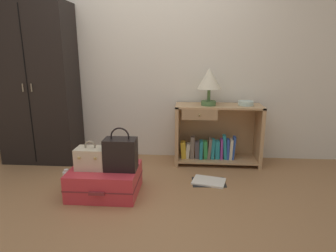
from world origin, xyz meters
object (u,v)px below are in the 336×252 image
(bowl, at_px, (246,103))
(open_book_on_floor, at_px, (209,181))
(handbag, at_px, (121,154))
(bottle, at_px, (67,179))
(train_case, at_px, (91,158))
(table_lamp, at_px, (209,80))
(suitcase_large, at_px, (105,180))
(bookshelf, at_px, (215,136))
(wardrobe, at_px, (38,85))

(bowl, height_order, open_book_on_floor, bowl)
(handbag, xyz_separation_m, open_book_on_floor, (0.84, 0.33, -0.40))
(bowl, relative_size, bottle, 0.88)
(train_case, bearing_deg, bowl, 29.65)
(table_lamp, relative_size, handbag, 1.06)
(suitcase_large, height_order, train_case, train_case)
(train_case, bearing_deg, bookshelf, 36.24)
(train_case, xyz_separation_m, handbag, (0.28, -0.01, 0.05))
(wardrobe, relative_size, train_case, 6.85)
(bowl, height_order, suitcase_large, bowl)
(suitcase_large, bearing_deg, wardrobe, 140.38)
(handbag, height_order, bottle, handbag)
(table_lamp, height_order, bottle, table_lamp)
(suitcase_large, xyz_separation_m, open_book_on_floor, (1.00, 0.31, -0.12))
(bookshelf, relative_size, open_book_on_floor, 2.69)
(bookshelf, height_order, train_case, bookshelf)
(suitcase_large, relative_size, bottle, 3.22)
(train_case, height_order, handbag, handbag)
(table_lamp, distance_m, bowl, 0.50)
(wardrobe, xyz_separation_m, bookshelf, (2.11, 0.05, -0.59))
(train_case, bearing_deg, wardrobe, 136.38)
(train_case, relative_size, handbag, 0.67)
(wardrobe, bearing_deg, suitcase_large, -39.62)
(handbag, bearing_deg, bottle, 171.17)
(wardrobe, xyz_separation_m, open_book_on_floor, (2.02, -0.53, -0.92))
(wardrobe, bearing_deg, bowl, 0.83)
(table_lamp, xyz_separation_m, bowl, (0.43, 0.03, -0.26))
(wardrobe, height_order, train_case, wardrobe)
(bowl, relative_size, handbag, 0.43)
(bookshelf, distance_m, table_lamp, 0.67)
(bookshelf, distance_m, bottle, 1.73)
(bowl, bearing_deg, table_lamp, -176.30)
(bookshelf, height_order, handbag, bookshelf)
(wardrobe, height_order, open_book_on_floor, wardrobe)
(wardrobe, distance_m, table_lamp, 2.02)
(bookshelf, height_order, bottle, bookshelf)
(wardrobe, distance_m, open_book_on_floor, 2.28)
(bowl, xyz_separation_m, suitcase_large, (-1.44, -0.87, -0.61))
(suitcase_large, bearing_deg, bookshelf, 38.66)
(table_lamp, bearing_deg, wardrobe, -179.78)
(bottle, bearing_deg, suitcase_large, -9.61)
(wardrobe, xyz_separation_m, bowl, (2.45, 0.04, -0.19))
(wardrobe, distance_m, bookshelf, 2.20)
(table_lamp, relative_size, bowl, 2.45)
(wardrobe, bearing_deg, table_lamp, 0.22)
(suitcase_large, relative_size, open_book_on_floor, 1.72)
(bowl, relative_size, open_book_on_floor, 0.47)
(open_book_on_floor, bearing_deg, suitcase_large, -163.10)
(suitcase_large, bearing_deg, bowl, 31.26)
(table_lamp, xyz_separation_m, handbag, (-0.84, -0.87, -0.59))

